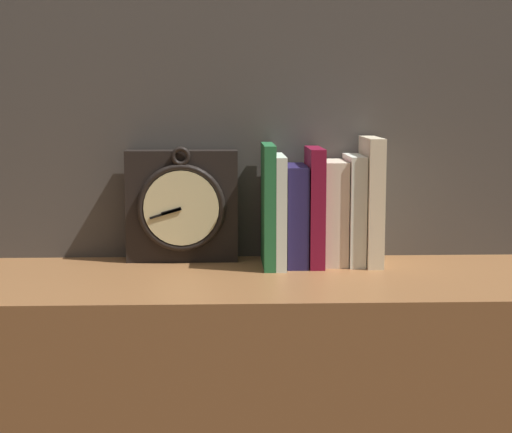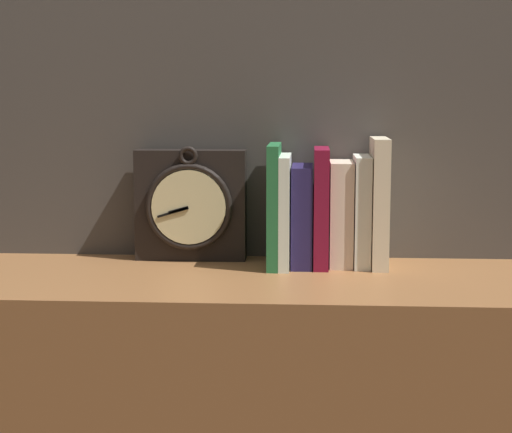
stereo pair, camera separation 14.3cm
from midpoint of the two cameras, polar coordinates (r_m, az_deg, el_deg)
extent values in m
cube|color=black|center=(1.59, -7.52, 0.70)|extent=(0.21, 0.05, 0.21)
torus|color=black|center=(1.56, -7.63, 0.55)|extent=(0.16, 0.01, 0.16)
cylinder|color=beige|center=(1.56, -7.64, 0.54)|extent=(0.14, 0.01, 0.14)
cube|color=black|center=(1.56, -8.31, 0.33)|extent=(0.04, 0.00, 0.02)
cube|color=black|center=(1.56, -8.69, 0.19)|extent=(0.06, 0.00, 0.02)
torus|color=black|center=(1.55, -7.69, 3.99)|extent=(0.04, 0.01, 0.04)
cube|color=#246D3B|center=(1.54, -1.85, 0.75)|extent=(0.02, 0.15, 0.22)
cube|color=white|center=(1.54, -1.11, 0.39)|extent=(0.02, 0.15, 0.20)
cube|color=#231C48|center=(1.55, 0.01, 0.09)|extent=(0.04, 0.13, 0.18)
cube|color=maroon|center=(1.55, 1.28, 0.67)|extent=(0.03, 0.13, 0.21)
cube|color=beige|center=(1.56, 2.59, 0.28)|extent=(0.04, 0.12, 0.19)
cube|color=white|center=(1.56, 3.95, 0.46)|extent=(0.03, 0.12, 0.20)
cube|color=beige|center=(1.56, 5.09, 1.03)|extent=(0.03, 0.13, 0.23)
camera|label=1|loc=(0.07, -92.86, -0.41)|focal=60.00mm
camera|label=2|loc=(0.07, 87.14, 0.41)|focal=60.00mm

